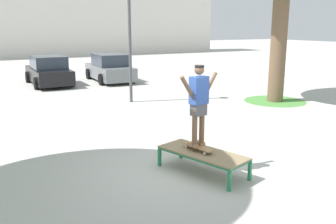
# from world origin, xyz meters

# --- Properties ---
(ground_plane) EXTENTS (120.00, 120.00, 0.00)m
(ground_plane) POSITION_xyz_m (0.00, 0.00, 0.00)
(ground_plane) COLOR #B7B5AD
(building_facade) EXTENTS (42.26, 4.00, 10.12)m
(building_facade) POSITION_xyz_m (1.49, 33.49, 5.06)
(building_facade) COLOR silver
(building_facade) RESTS_ON ground
(skate_box) EXTENTS (1.29, 2.04, 0.46)m
(skate_box) POSITION_xyz_m (0.18, -0.40, 0.41)
(skate_box) COLOR #237A4C
(skate_box) RESTS_ON ground
(skateboard) EXTENTS (0.33, 0.82, 0.09)m
(skateboard) POSITION_xyz_m (0.14, -0.27, 0.54)
(skateboard) COLOR #9E754C
(skateboard) RESTS_ON skate_box
(skater) EXTENTS (1.00, 0.33, 1.69)m
(skater) POSITION_xyz_m (0.14, -0.27, 1.53)
(skater) COLOR brown
(skater) RESTS_ON skateboard
(grass_patch_near_right) EXTENTS (2.47, 2.47, 0.01)m
(grass_patch_near_right) POSITION_xyz_m (7.03, 4.53, 0.00)
(grass_patch_near_right) COLOR #519342
(grass_patch_near_right) RESTS_ON ground
(car_black) EXTENTS (1.93, 4.21, 1.50)m
(car_black) POSITION_xyz_m (-0.17, 13.43, 0.69)
(car_black) COLOR black
(car_black) RESTS_ON ground
(car_grey) EXTENTS (2.05, 4.26, 1.50)m
(car_grey) POSITION_xyz_m (3.08, 13.18, 0.69)
(car_grey) COLOR slate
(car_grey) RESTS_ON ground
(light_post) EXTENTS (0.36, 0.36, 5.83)m
(light_post) POSITION_xyz_m (1.81, 7.21, 3.83)
(light_post) COLOR #4C4C51
(light_post) RESTS_ON ground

